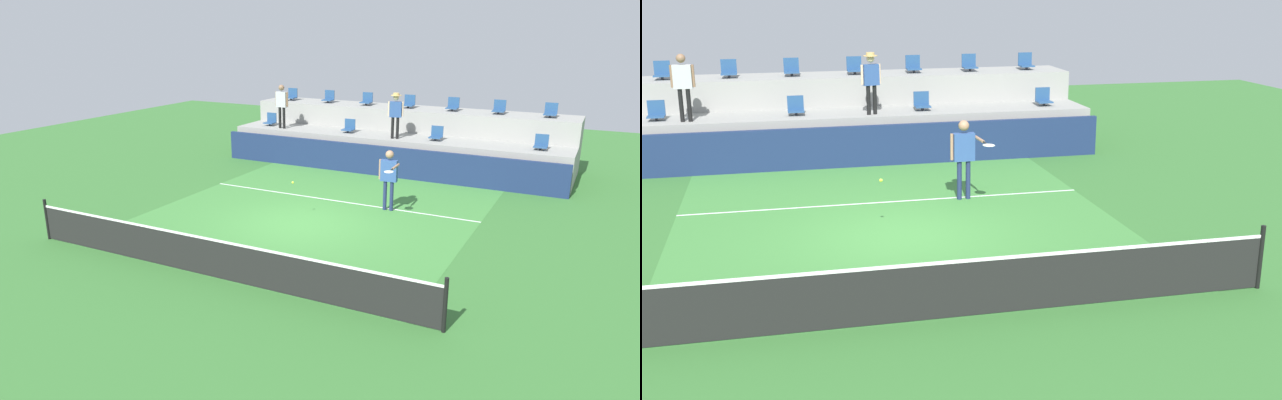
% 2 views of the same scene
% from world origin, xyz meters
% --- Properties ---
extents(ground_plane, '(40.00, 40.00, 0.00)m').
position_xyz_m(ground_plane, '(0.00, 0.00, 0.00)').
color(ground_plane, '#336B2D').
extents(court_inner_paint, '(9.00, 10.00, 0.01)m').
position_xyz_m(court_inner_paint, '(0.00, 1.00, 0.00)').
color(court_inner_paint, '#3D7F38').
rests_on(court_inner_paint, ground_plane).
extents(court_service_line, '(9.00, 0.06, 0.00)m').
position_xyz_m(court_service_line, '(0.00, 2.40, 0.01)').
color(court_service_line, white).
rests_on(court_service_line, ground_plane).
extents(tennis_net, '(10.48, 0.08, 1.07)m').
position_xyz_m(tennis_net, '(0.00, -4.00, 0.50)').
color(tennis_net, black).
rests_on(tennis_net, ground_plane).
extents(sponsor_backboard, '(13.00, 0.16, 1.10)m').
position_xyz_m(sponsor_backboard, '(0.00, 6.00, 0.55)').
color(sponsor_backboard, navy).
rests_on(sponsor_backboard, ground_plane).
extents(seating_tier_lower, '(13.00, 1.80, 1.25)m').
position_xyz_m(seating_tier_lower, '(0.00, 7.30, 0.62)').
color(seating_tier_lower, gray).
rests_on(seating_tier_lower, ground_plane).
extents(seating_tier_upper, '(13.00, 1.80, 2.10)m').
position_xyz_m(seating_tier_upper, '(0.00, 9.10, 1.05)').
color(seating_tier_upper, gray).
rests_on(seating_tier_upper, ground_plane).
extents(stadium_chair_lower_far_left, '(0.44, 0.40, 0.52)m').
position_xyz_m(stadium_chair_lower_far_left, '(-5.38, 7.23, 1.46)').
color(stadium_chair_lower_far_left, '#2D2D33').
rests_on(stadium_chair_lower_far_left, seating_tier_lower).
extents(stadium_chair_lower_left, '(0.44, 0.40, 0.52)m').
position_xyz_m(stadium_chair_lower_left, '(-1.78, 7.23, 1.46)').
color(stadium_chair_lower_left, '#2D2D33').
rests_on(stadium_chair_lower_left, seating_tier_lower).
extents(stadium_chair_lower_right, '(0.44, 0.40, 0.52)m').
position_xyz_m(stadium_chair_lower_right, '(1.73, 7.23, 1.46)').
color(stadium_chair_lower_right, '#2D2D33').
rests_on(stadium_chair_lower_right, seating_tier_lower).
extents(stadium_chair_lower_far_right, '(0.44, 0.40, 0.52)m').
position_xyz_m(stadium_chair_lower_far_right, '(5.36, 7.23, 1.46)').
color(stadium_chair_lower_far_right, '#2D2D33').
rests_on(stadium_chair_lower_far_right, seating_tier_lower).
extents(stadium_chair_upper_far_left, '(0.44, 0.40, 0.52)m').
position_xyz_m(stadium_chair_upper_far_left, '(-5.37, 9.03, 2.31)').
color(stadium_chair_upper_far_left, '#2D2D33').
rests_on(stadium_chair_upper_far_left, seating_tier_upper).
extents(stadium_chair_upper_left, '(0.44, 0.40, 0.52)m').
position_xyz_m(stadium_chair_upper_left, '(-3.56, 9.03, 2.31)').
color(stadium_chair_upper_left, '#2D2D33').
rests_on(stadium_chair_upper_left, seating_tier_upper).
extents(stadium_chair_upper_mid_left, '(0.44, 0.40, 0.52)m').
position_xyz_m(stadium_chair_upper_mid_left, '(-1.80, 9.03, 2.31)').
color(stadium_chair_upper_mid_left, '#2D2D33').
rests_on(stadium_chair_upper_mid_left, seating_tier_upper).
extents(stadium_chair_upper_center, '(0.44, 0.40, 0.52)m').
position_xyz_m(stadium_chair_upper_center, '(0.03, 9.03, 2.31)').
color(stadium_chair_upper_center, '#2D2D33').
rests_on(stadium_chair_upper_center, seating_tier_upper).
extents(stadium_chair_upper_mid_right, '(0.44, 0.40, 0.52)m').
position_xyz_m(stadium_chair_upper_mid_right, '(1.81, 9.03, 2.31)').
color(stadium_chair_upper_mid_right, '#2D2D33').
rests_on(stadium_chair_upper_mid_right, seating_tier_upper).
extents(stadium_chair_upper_right, '(0.44, 0.40, 0.52)m').
position_xyz_m(stadium_chair_upper_right, '(3.56, 9.03, 2.31)').
color(stadium_chair_upper_right, '#2D2D33').
rests_on(stadium_chair_upper_right, seating_tier_upper).
extents(stadium_chair_upper_far_right, '(0.44, 0.40, 0.52)m').
position_xyz_m(stadium_chair_upper_far_right, '(5.37, 9.03, 2.31)').
color(stadium_chair_upper_far_right, '#2D2D33').
rests_on(stadium_chair_upper_far_right, seating_tier_upper).
extents(tennis_player, '(0.78, 1.23, 1.82)m').
position_xyz_m(tennis_player, '(1.77, 2.24, 1.13)').
color(tennis_player, navy).
rests_on(tennis_player, ground_plane).
extents(spectator_in_grey, '(0.61, 0.25, 1.76)m').
position_xyz_m(spectator_in_grey, '(-4.60, 6.85, 2.32)').
color(spectator_in_grey, black).
rests_on(spectator_in_grey, seating_tier_lower).
extents(spectator_with_hat, '(0.57, 0.47, 1.69)m').
position_xyz_m(spectator_with_hat, '(0.26, 6.85, 2.28)').
color(spectator_with_hat, black).
rests_on(spectator_with_hat, seating_tier_lower).
extents(tennis_ball, '(0.07, 0.07, 0.07)m').
position_xyz_m(tennis_ball, '(-0.38, 0.31, 1.06)').
color(tennis_ball, '#CCE033').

